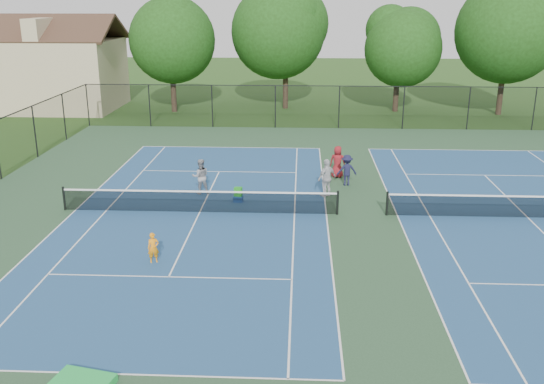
{
  "coord_description": "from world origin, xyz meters",
  "views": [
    {
      "loc": [
        -2.66,
        -24.56,
        8.92
      ],
      "look_at": [
        -3.81,
        -1.0,
        1.3
      ],
      "focal_mm": 40.0,
      "sensor_mm": 36.0,
      "label": 1
    }
  ],
  "objects_px": {
    "tree_back_b": "(286,27)",
    "bystander_c": "(338,162)",
    "instructor": "(201,177)",
    "bystander_b": "(347,170)",
    "tree_back_a": "(171,35)",
    "clapboard_house": "(55,71)",
    "bystander_a": "(327,178)",
    "tree_back_d": "(508,26)",
    "child_player": "(153,248)",
    "ball_hopper": "(238,192)",
    "tree_back_c": "(399,42)",
    "ball_crate": "(238,199)"
  },
  "relations": [
    {
      "from": "bystander_a",
      "to": "bystander_c",
      "type": "bearing_deg",
      "value": -143.88
    },
    {
      "from": "tree_back_a",
      "to": "clapboard_house",
      "type": "height_order",
      "value": "tree_back_a"
    },
    {
      "from": "child_player",
      "to": "bystander_a",
      "type": "bearing_deg",
      "value": 30.36
    },
    {
      "from": "ball_hopper",
      "to": "bystander_c",
      "type": "bearing_deg",
      "value": 41.86
    },
    {
      "from": "clapboard_house",
      "to": "ball_crate",
      "type": "xyz_separation_m",
      "value": [
        17.53,
        -23.54,
        -2.95
      ]
    },
    {
      "from": "tree_back_d",
      "to": "ball_hopper",
      "type": "relative_size",
      "value": 25.56
    },
    {
      "from": "tree_back_a",
      "to": "ball_crate",
      "type": "xyz_separation_m",
      "value": [
        7.53,
        -22.54,
        -5.89
      ]
    },
    {
      "from": "tree_back_d",
      "to": "bystander_a",
      "type": "relative_size",
      "value": 5.73
    },
    {
      "from": "tree_back_b",
      "to": "bystander_c",
      "type": "relative_size",
      "value": 6.06
    },
    {
      "from": "tree_back_a",
      "to": "bystander_a",
      "type": "xyz_separation_m",
      "value": [
        11.57,
        -21.54,
        -5.13
      ]
    },
    {
      "from": "tree_back_c",
      "to": "bystander_b",
      "type": "bearing_deg",
      "value": -104.55
    },
    {
      "from": "tree_back_a",
      "to": "bystander_c",
      "type": "distance_m",
      "value": 22.64
    },
    {
      "from": "bystander_b",
      "to": "ball_hopper",
      "type": "height_order",
      "value": "bystander_b"
    },
    {
      "from": "bystander_b",
      "to": "bystander_c",
      "type": "height_order",
      "value": "bystander_c"
    },
    {
      "from": "tree_back_d",
      "to": "ball_crate",
      "type": "xyz_separation_m",
      "value": [
        -18.47,
        -22.54,
        -6.68
      ]
    },
    {
      "from": "bystander_a",
      "to": "tree_back_d",
      "type": "bearing_deg",
      "value": -165.9
    },
    {
      "from": "tree_back_a",
      "to": "bystander_c",
      "type": "bearing_deg",
      "value": -56.23
    },
    {
      "from": "tree_back_b",
      "to": "bystander_c",
      "type": "xyz_separation_m",
      "value": [
        3.25,
        -20.31,
        -5.77
      ]
    },
    {
      "from": "bystander_a",
      "to": "bystander_c",
      "type": "distance_m",
      "value": 3.3
    },
    {
      "from": "tree_back_a",
      "to": "bystander_a",
      "type": "distance_m",
      "value": 24.99
    },
    {
      "from": "tree_back_b",
      "to": "tree_back_c",
      "type": "distance_m",
      "value": 9.12
    },
    {
      "from": "tree_back_a",
      "to": "instructor",
      "type": "relative_size",
      "value": 5.43
    },
    {
      "from": "tree_back_d",
      "to": "instructor",
      "type": "xyz_separation_m",
      "value": [
        -20.36,
        -21.37,
        -5.98
      ]
    },
    {
      "from": "tree_back_a",
      "to": "bystander_b",
      "type": "height_order",
      "value": "tree_back_a"
    },
    {
      "from": "bystander_c",
      "to": "tree_back_b",
      "type": "bearing_deg",
      "value": -70.32
    },
    {
      "from": "tree_back_b",
      "to": "bystander_b",
      "type": "bearing_deg",
      "value": -80.5
    },
    {
      "from": "child_player",
      "to": "bystander_c",
      "type": "height_order",
      "value": "bystander_c"
    },
    {
      "from": "bystander_b",
      "to": "tree_back_a",
      "type": "bearing_deg",
      "value": -65.65
    },
    {
      "from": "tree_back_a",
      "to": "tree_back_d",
      "type": "relative_size",
      "value": 0.88
    },
    {
      "from": "ball_hopper",
      "to": "tree_back_a",
      "type": "bearing_deg",
      "value": 108.48
    },
    {
      "from": "bystander_b",
      "to": "child_player",
      "type": "bearing_deg",
      "value": 43.91
    },
    {
      "from": "child_player",
      "to": "ball_crate",
      "type": "height_order",
      "value": "child_player"
    },
    {
      "from": "tree_back_d",
      "to": "ball_crate",
      "type": "bearing_deg",
      "value": -129.33
    },
    {
      "from": "instructor",
      "to": "bystander_b",
      "type": "distance_m",
      "value": 7.19
    },
    {
      "from": "bystander_c",
      "to": "ball_hopper",
      "type": "bearing_deg",
      "value": 52.45
    },
    {
      "from": "tree_back_d",
      "to": "bystander_a",
      "type": "xyz_separation_m",
      "value": [
        -14.43,
        -21.54,
        -5.92
      ]
    },
    {
      "from": "tree_back_a",
      "to": "bystander_b",
      "type": "relative_size",
      "value": 5.91
    },
    {
      "from": "clapboard_house",
      "to": "bystander_b",
      "type": "bearing_deg",
      "value": -42.44
    },
    {
      "from": "tree_back_b",
      "to": "child_player",
      "type": "distance_m",
      "value": 32.04
    },
    {
      "from": "bystander_a",
      "to": "bystander_b",
      "type": "bearing_deg",
      "value": -161.79
    },
    {
      "from": "tree_back_a",
      "to": "child_player",
      "type": "distance_m",
      "value": 30.2
    },
    {
      "from": "tree_back_b",
      "to": "instructor",
      "type": "distance_m",
      "value": 24.3
    },
    {
      "from": "tree_back_d",
      "to": "child_player",
      "type": "xyz_separation_m",
      "value": [
        -20.77,
        -29.24,
        -6.28
      ]
    },
    {
      "from": "tree_back_c",
      "to": "bystander_a",
      "type": "bearing_deg",
      "value": -105.91
    },
    {
      "from": "clapboard_house",
      "to": "tree_back_d",
      "type": "bearing_deg",
      "value": -1.59
    },
    {
      "from": "tree_back_d",
      "to": "tree_back_a",
      "type": "bearing_deg",
      "value": -180.0
    },
    {
      "from": "instructor",
      "to": "bystander_b",
      "type": "xyz_separation_m",
      "value": [
        6.99,
        1.68,
        -0.07
      ]
    },
    {
      "from": "tree_back_b",
      "to": "instructor",
      "type": "relative_size",
      "value": 5.95
    },
    {
      "from": "clapboard_house",
      "to": "bystander_c",
      "type": "bearing_deg",
      "value": -40.96
    },
    {
      "from": "tree_back_c",
      "to": "child_player",
      "type": "xyz_separation_m",
      "value": [
        -12.77,
        -30.24,
        -4.93
      ]
    }
  ]
}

